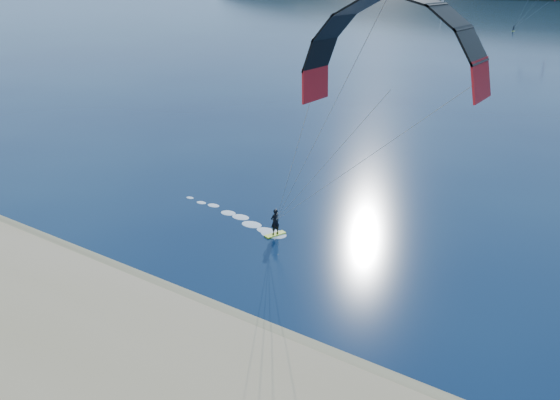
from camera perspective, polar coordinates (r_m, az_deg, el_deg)
name	(u,v)px	position (r m, az deg, el deg)	size (l,w,h in m)	color
ground	(104,340)	(29.08, -17.96, -13.82)	(1800.00, 1800.00, 0.00)	#071839
wet_sand	(169,299)	(31.42, -11.55, -10.10)	(220.00, 2.50, 0.10)	olive
kitesurfer_near	(382,97)	(23.98, 10.63, 10.56)	(25.28, 10.03, 16.44)	#BFE51A
sailboat	(442,5)	(438.17, 16.64, 19.05)	(9.20, 6.27, 12.88)	white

